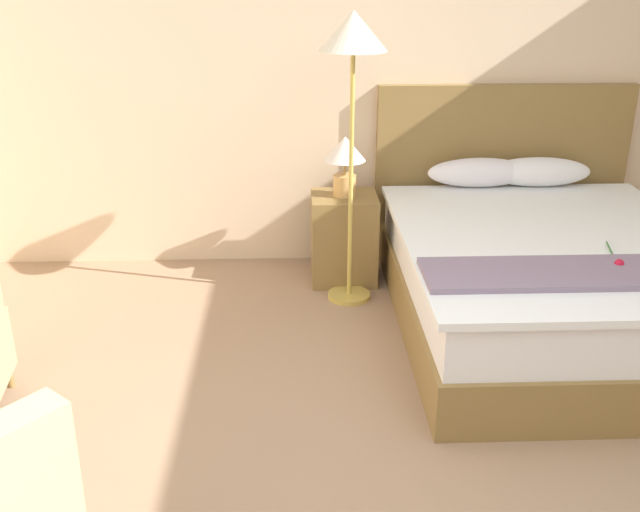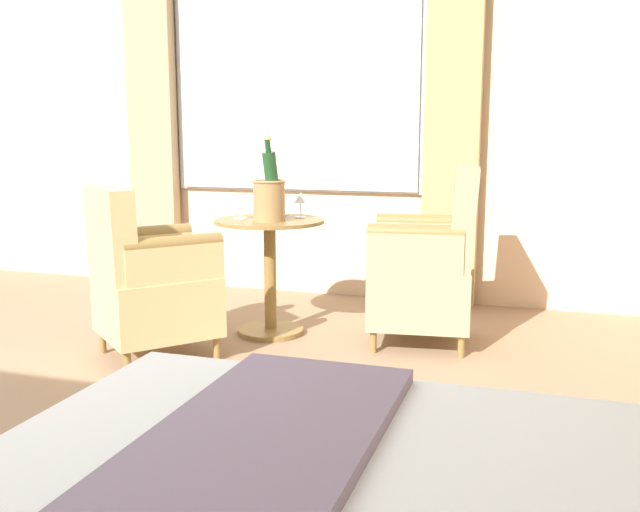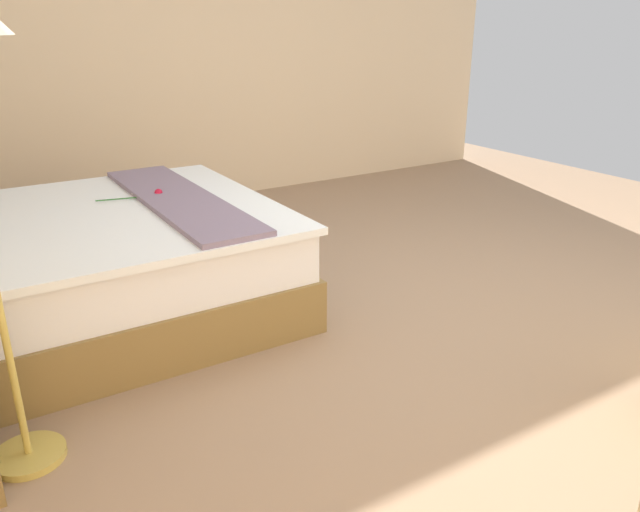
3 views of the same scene
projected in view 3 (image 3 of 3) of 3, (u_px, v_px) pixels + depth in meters
The scene contains 3 objects.
ground_plane at pixel (455, 312), 3.68m from camera, with size 7.76×7.76×0.00m, color #9C7C5E.
wall_far_side at pixel (223, 35), 5.68m from camera, with size 0.12×6.19×2.96m.
bed at pixel (64, 267), 3.43m from camera, with size 1.79×2.26×1.28m.
Camera 3 is at (-2.39, 2.43, 1.63)m, focal length 35.00 mm.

